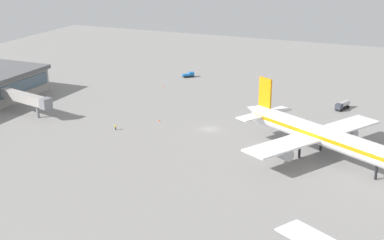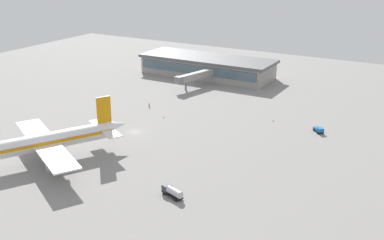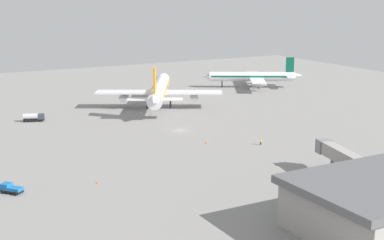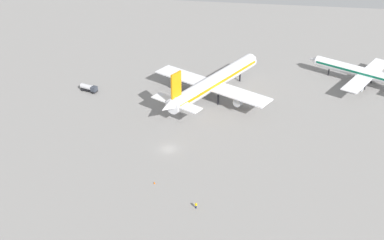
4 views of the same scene
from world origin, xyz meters
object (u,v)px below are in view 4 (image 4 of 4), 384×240
at_px(fuel_truck, 89,88).
at_px(airplane_taxiing, 364,73).
at_px(ground_crew_worker, 196,205).
at_px(safety_cone_mid_apron, 154,183).
at_px(airplane_at_gate, 214,82).

bearing_deg(fuel_truck, airplane_taxiing, 30.75).
distance_m(fuel_truck, ground_crew_worker, 71.58).
height_order(fuel_truck, ground_crew_worker, fuel_truck).
distance_m(fuel_truck, safety_cone_mid_apron, 58.23).
bearing_deg(fuel_truck, ground_crew_worker, -31.61).
relative_size(ground_crew_worker, safety_cone_mid_apron, 2.78).
xyz_separation_m(airplane_at_gate, safety_cone_mid_apron, (-9.91, -49.13, -5.66)).
xyz_separation_m(airplane_taxiing, safety_cone_mid_apron, (-61.09, -66.78, -4.29)).
bearing_deg(safety_cone_mid_apron, ground_crew_worker, -33.80).
distance_m(airplane_taxiing, fuel_truck, 96.39).
xyz_separation_m(fuel_truck, safety_cone_mid_apron, (33.34, -47.73, -1.09)).
bearing_deg(ground_crew_worker, airplane_at_gate, 157.63).
height_order(airplane_at_gate, airplane_taxiing, airplane_at_gate).
distance_m(airplane_at_gate, safety_cone_mid_apron, 50.44).
xyz_separation_m(airplane_taxiing, fuel_truck, (-94.44, -19.05, -3.20)).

